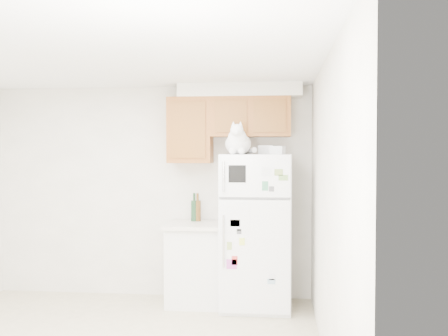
# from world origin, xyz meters

# --- Properties ---
(room_shell) EXTENTS (3.84, 4.04, 2.52)m
(room_shell) POSITION_xyz_m (0.12, 0.24, 1.67)
(room_shell) COLOR white
(room_shell) RESTS_ON ground_plane
(refrigerator) EXTENTS (0.76, 0.78, 1.70)m
(refrigerator) POSITION_xyz_m (1.27, 1.61, 0.85)
(refrigerator) COLOR white
(refrigerator) RESTS_ON ground_plane
(base_counter) EXTENTS (0.64, 0.64, 0.92)m
(base_counter) POSITION_xyz_m (0.58, 1.68, 0.46)
(base_counter) COLOR white
(base_counter) RESTS_ON ground_plane
(cat) EXTENTS (0.34, 0.50, 0.35)m
(cat) POSITION_xyz_m (1.08, 1.44, 1.83)
(cat) COLOR white
(cat) RESTS_ON refrigerator
(storage_box_back) EXTENTS (0.22, 0.19, 0.10)m
(storage_box_back) POSITION_xyz_m (1.39, 1.75, 1.75)
(storage_box_back) COLOR white
(storage_box_back) RESTS_ON refrigerator
(storage_box_front) EXTENTS (0.18, 0.16, 0.09)m
(storage_box_front) POSITION_xyz_m (1.50, 1.54, 1.74)
(storage_box_front) COLOR white
(storage_box_front) RESTS_ON refrigerator
(bottle_green) EXTENTS (0.08, 0.08, 0.33)m
(bottle_green) POSITION_xyz_m (0.54, 1.86, 1.08)
(bottle_green) COLOR #19381E
(bottle_green) RESTS_ON base_counter
(bottle_amber) EXTENTS (0.08, 0.08, 0.33)m
(bottle_amber) POSITION_xyz_m (0.58, 1.86, 1.08)
(bottle_amber) COLOR #593814
(bottle_amber) RESTS_ON base_counter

